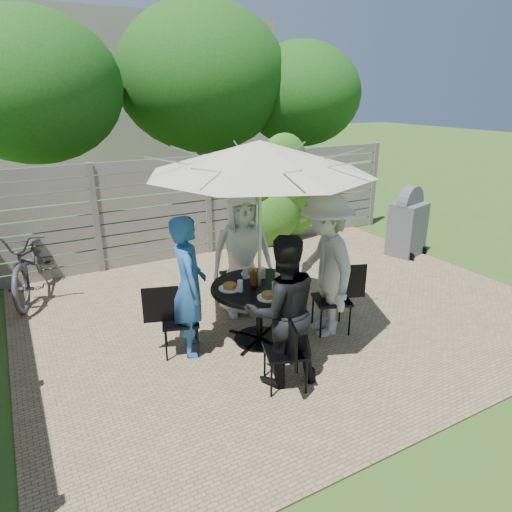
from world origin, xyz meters
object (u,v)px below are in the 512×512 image
person_right (325,266)px  glass_front (275,288)px  person_back (242,254)px  coffee_cup (262,273)px  chair_front (285,365)px  umbrella (260,157)px  chair_back (240,288)px  person_left (189,287)px  bbq_grill (408,224)px  plate_right (288,280)px  chair_right (332,312)px  plate_left (230,287)px  syrup_jug (253,278)px  glass_right (278,275)px  plate_front (268,296)px  chair_left (180,333)px  plate_back (251,273)px  patio_table (259,303)px  glass_back (245,273)px  glass_left (240,286)px  bicycle (32,260)px  person_front (282,311)px  plate_extra (282,292)px

person_right → glass_front: (-0.76, -0.09, -0.09)m
person_back → coffee_cup: 0.62m
chair_front → coffee_cup: 1.31m
umbrella → chair_back: umbrella is taller
person_back → person_left: person_back is taller
bbq_grill → plate_right: bearing=-173.1°
chair_right → person_right: 0.65m
plate_left → bbq_grill: (4.29, 1.35, -0.18)m
syrup_jug → glass_right: bearing=-3.2°
plate_front → syrup_jug: bearing=85.4°
umbrella → person_left: size_ratio=1.80×
chair_left → bbq_grill: size_ratio=0.65×
umbrella → chair_front: (-0.22, -0.94, -1.99)m
person_right → plate_front: 0.91m
chair_right → glass_front: size_ratio=6.38×
glass_right → syrup_jug: size_ratio=0.88×
plate_front → coffee_cup: size_ratio=2.17×
person_back → person_left: 1.17m
plate_back → patio_table: bearing=-103.0°
umbrella → coffee_cup: umbrella is taller
glass_right → plate_right: bearing=-59.2°
umbrella → glass_front: size_ratio=21.43×
patio_table → chair_front: size_ratio=1.58×
chair_right → glass_back: chair_right is taller
glass_left → bicycle: size_ratio=0.07×
coffee_cup → person_right: bearing=-29.7°
person_left → chair_left: bearing=89.5°
chair_left → bbq_grill: bbq_grill is taller
person_back → glass_left: 0.97m
glass_left → person_front: bearing=-83.3°
plate_front → plate_right: same height
chair_left → plate_back: size_ratio=3.29×
plate_back → glass_right: glass_right is taller
chair_right → bbq_grill: bbq_grill is taller
person_front → bicycle: size_ratio=0.80×
person_back → glass_left: size_ratio=12.22×
chair_front → bbq_grill: size_ratio=0.66×
patio_table → bicycle: size_ratio=0.67×
chair_right → person_front: bearing=47.6°
glass_left → plate_extra: bearing=-36.9°
person_left → chair_front: size_ratio=1.92×
chair_back → plate_extra: chair_back is taller
bicycle → bbq_grill: 6.40m
syrup_jug → plate_front: bearing=-94.6°
bicycle → bbq_grill: bearing=2.6°
bicycle → bbq_grill: bbq_grill is taller
chair_back → glass_back: chair_back is taller
bicycle → glass_back: bearing=-33.7°
glass_left → bicycle: bicycle is taller
syrup_jug → chair_right: bearing=-15.9°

